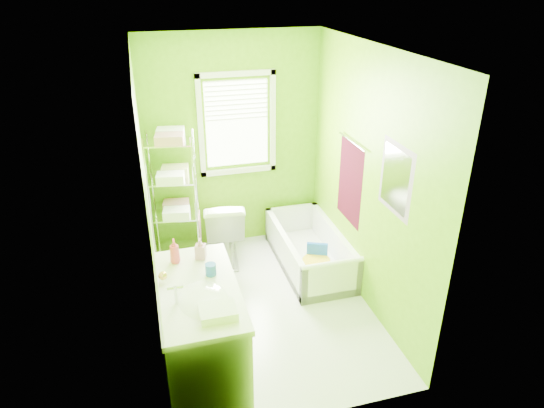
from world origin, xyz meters
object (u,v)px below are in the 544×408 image
object	(u,v)px
bathtub	(310,254)
wire_shelf_unit	(175,185)
vanity	(201,331)
toilet	(224,229)

from	to	relation	value
bathtub	wire_shelf_unit	world-z (taller)	wire_shelf_unit
bathtub	vanity	world-z (taller)	vanity
vanity	wire_shelf_unit	world-z (taller)	wire_shelf_unit
bathtub	vanity	xyz separation A→B (m)	(-1.45, -1.41, 0.34)
toilet	bathtub	bearing A→B (deg)	162.49
wire_shelf_unit	vanity	bearing A→B (deg)	-90.18
toilet	wire_shelf_unit	size ratio (longest dim) A/B	0.51
bathtub	vanity	distance (m)	2.05
toilet	vanity	bearing A→B (deg)	81.28
bathtub	wire_shelf_unit	xyz separation A→B (m)	(-1.45, 0.57, 0.83)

